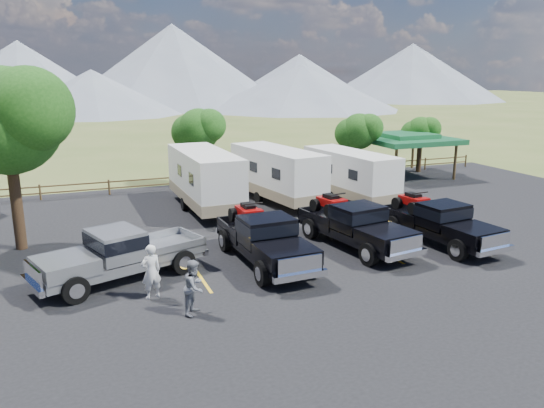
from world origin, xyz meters
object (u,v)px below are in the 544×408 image
object	(u,v)px
tree_big_nw	(5,121)
person_a	(151,272)
trailer_right	(350,175)
person_b	(194,287)
pavilion	(406,139)
trailer_center	(277,175)
rig_left	(264,237)
rig_center	(354,224)
trailer_left	(205,179)
pickup_silver	(121,254)
rig_right	(438,221)

from	to	relation	value
tree_big_nw	person_a	bearing A→B (deg)	-58.41
trailer_right	person_b	distance (m)	16.80
pavilion	trailer_center	bearing A→B (deg)	-160.63
trailer_right	person_a	world-z (taller)	trailer_right
rig_left	trailer_right	xyz separation A→B (m)	(8.45, 8.00, 0.51)
rig_left	person_a	size ratio (longest dim) A/B	3.45
rig_center	trailer_center	distance (m)	8.89
person_b	tree_big_nw	bearing A→B (deg)	69.34
trailer_left	pickup_silver	distance (m)	10.48
tree_big_nw	rig_left	world-z (taller)	tree_big_nw
rig_center	person_b	world-z (taller)	rig_center
pickup_silver	tree_big_nw	bearing A→B (deg)	-163.46
rig_left	trailer_left	xyz separation A→B (m)	(-0.09, 9.14, 0.67)
tree_big_nw	rig_center	xyz separation A→B (m)	(13.75, -5.08, -4.52)
tree_big_nw	person_a	xyz separation A→B (m)	(4.56, -7.41, -4.60)
trailer_center	person_b	distance (m)	15.19
pavilion	trailer_center	xyz separation A→B (m)	(-11.89, -4.18, -1.08)
person_a	person_b	distance (m)	2.01
rig_center	trailer_right	xyz separation A→B (m)	(4.06, 7.57, 0.52)
pavilion	rig_center	size ratio (longest dim) A/B	0.93
pavilion	rig_left	world-z (taller)	pavilion
pavilion	rig_right	world-z (taller)	pavilion
rig_left	person_a	xyz separation A→B (m)	(-4.80, -1.90, -0.09)
rig_center	person_a	world-z (taller)	rig_center
rig_left	pickup_silver	xyz separation A→B (m)	(-5.57, 0.24, -0.05)
trailer_left	person_b	distance (m)	13.25
pavilion	trailer_right	world-z (taller)	pavilion
tree_big_nw	trailer_right	size ratio (longest dim) A/B	0.91
rig_left	person_a	world-z (taller)	rig_left
rig_left	person_b	bearing A→B (deg)	-138.07
trailer_left	trailer_right	bearing A→B (deg)	-8.63
trailer_right	pavilion	bearing A→B (deg)	28.03
rig_right	trailer_right	world-z (taller)	trailer_right
rig_center	trailer_left	xyz separation A→B (m)	(-4.48, 8.71, 0.69)
rig_center	person_a	distance (m)	9.48
rig_right	person_b	distance (m)	12.29
pavilion	trailer_center	distance (m)	12.65
tree_big_nw	rig_center	world-z (taller)	tree_big_nw
pavilion	pickup_silver	bearing A→B (deg)	-148.67
pavilion	person_a	distance (m)	26.08
trailer_center	rig_center	bearing A→B (deg)	-98.79
trailer_left	tree_big_nw	bearing A→B (deg)	-159.61
pickup_silver	person_a	size ratio (longest dim) A/B	3.53
rig_center	rig_right	distance (m)	3.90
pavilion	trailer_center	size ratio (longest dim) A/B	0.67
rig_center	trailer_center	size ratio (longest dim) A/B	0.73
pavilion	person_b	world-z (taller)	pavilion
pavilion	trailer_left	distance (m)	16.89
rig_left	person_a	distance (m)	5.16
rig_left	person_b	size ratio (longest dim) A/B	3.69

